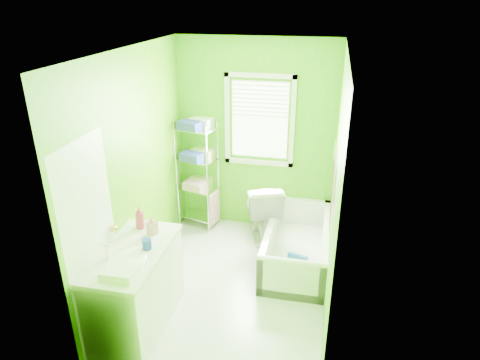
% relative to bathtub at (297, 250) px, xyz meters
% --- Properties ---
extents(ground, '(2.90, 2.90, 0.00)m').
position_rel_bathtub_xyz_m(ground, '(-0.68, -0.62, -0.16)').
color(ground, silver).
rests_on(ground, ground).
extents(room_envelope, '(2.14, 2.94, 2.62)m').
position_rel_bathtub_xyz_m(room_envelope, '(-0.68, -0.62, 1.38)').
color(room_envelope, '#47A007').
rests_on(room_envelope, ground).
extents(window, '(0.92, 0.05, 1.22)m').
position_rel_bathtub_xyz_m(window, '(-0.63, 0.81, 1.45)').
color(window, white).
rests_on(window, ground).
extents(door, '(0.09, 0.80, 2.00)m').
position_rel_bathtub_xyz_m(door, '(-1.72, -1.62, 0.84)').
color(door, white).
rests_on(door, ground).
extents(right_wall_decor, '(0.04, 1.48, 1.17)m').
position_rel_bathtub_xyz_m(right_wall_decor, '(0.36, -0.64, 1.16)').
color(right_wall_decor, '#440715').
rests_on(right_wall_decor, ground).
extents(bathtub, '(0.74, 1.60, 0.52)m').
position_rel_bathtub_xyz_m(bathtub, '(0.00, 0.00, 0.00)').
color(bathtub, white).
rests_on(bathtub, ground).
extents(toilet, '(0.70, 0.91, 0.82)m').
position_rel_bathtub_xyz_m(toilet, '(-0.53, 0.53, 0.25)').
color(toilet, white).
rests_on(toilet, ground).
extents(vanity, '(0.59, 1.15, 1.11)m').
position_rel_bathtub_xyz_m(vanity, '(-1.45, -1.43, 0.30)').
color(vanity, white).
rests_on(vanity, ground).
extents(wire_shelf_unit, '(0.58, 0.47, 1.55)m').
position_rel_bathtub_xyz_m(wire_shelf_unit, '(-1.44, 0.66, 0.78)').
color(wire_shelf_unit, silver).
rests_on(wire_shelf_unit, ground).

